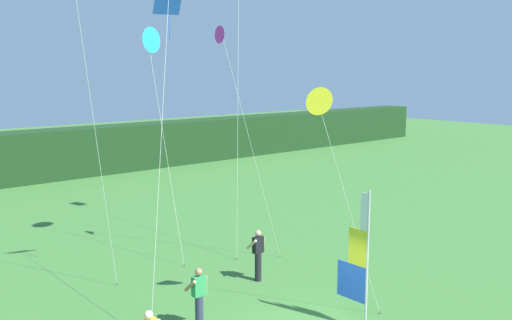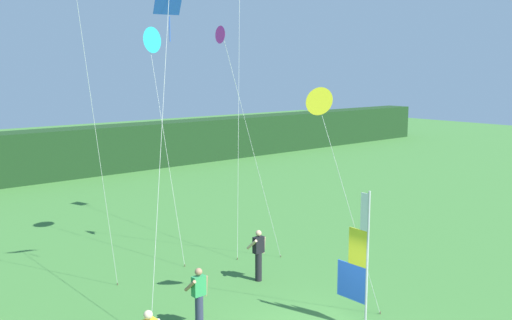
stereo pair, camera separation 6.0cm
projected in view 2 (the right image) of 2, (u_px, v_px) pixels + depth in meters
banner_flag at (358, 262)px, 15.02m from camera, size 0.06×1.03×3.76m
person_near_banner at (258, 254)px, 18.43m from camera, size 0.55×0.48×1.71m
person_far_right at (199, 296)px, 15.00m from camera, size 0.55×0.48×1.68m
kite_magenta_delta_1 at (223, 37)px, 19.02m from camera, size 2.11×1.16×8.29m
kite_yellow_delta_2 at (318, 101)px, 14.60m from camera, size 2.21×1.26×6.46m
kite_cyan_delta_3 at (149, 41)px, 20.36m from camera, size 1.00×2.53×8.35m
kite_blue_diamond_5 at (168, 10)px, 15.81m from camera, size 2.58×2.49×9.34m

